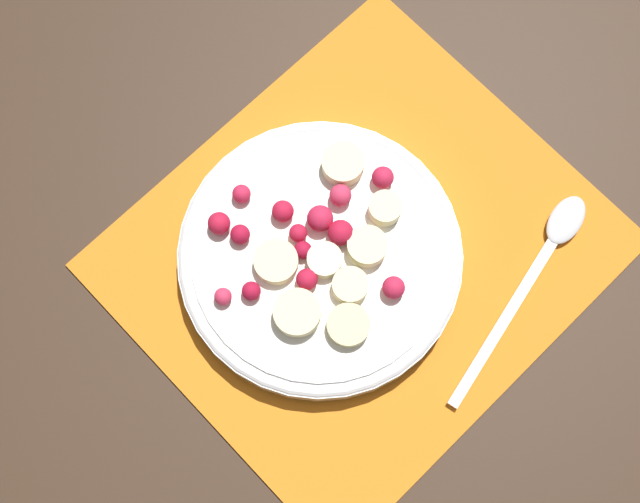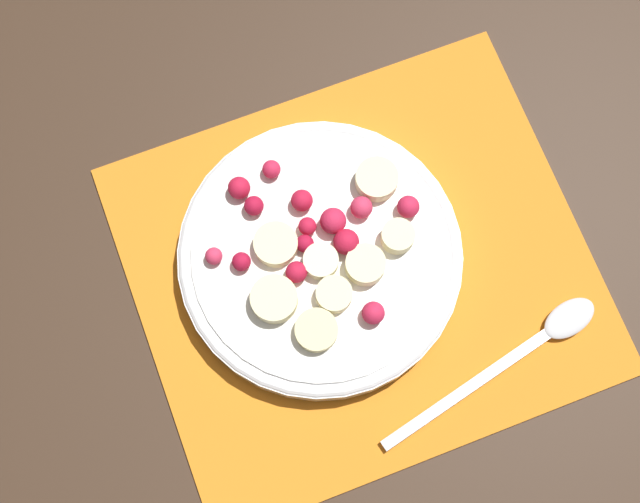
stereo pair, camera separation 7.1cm
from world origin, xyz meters
name	(u,v)px [view 2 (the right image)]	position (x,y,z in m)	size (l,w,h in m)	color
ground_plane	(361,269)	(0.00, 0.00, 0.00)	(3.00, 3.00, 0.00)	#382619
placemat	(361,269)	(0.00, 0.00, 0.00)	(0.37, 0.33, 0.01)	orange
fruit_bowl	(320,256)	(-0.03, 0.02, 0.02)	(0.23, 0.23, 0.05)	white
spoon	(532,344)	(0.11, -0.11, 0.01)	(0.21, 0.06, 0.01)	silver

